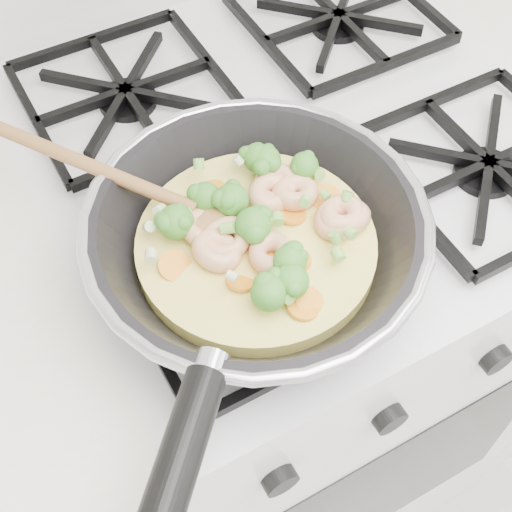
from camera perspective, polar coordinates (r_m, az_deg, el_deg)
stove at (r=1.18m, az=2.42°, el=-5.78°), size 0.60×0.60×0.92m
skillet at (r=0.66m, az=-0.13°, el=1.29°), size 0.42×0.52×0.09m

